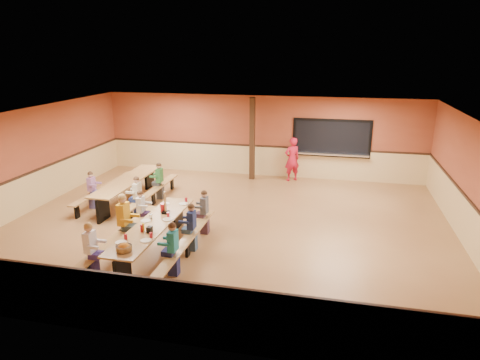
# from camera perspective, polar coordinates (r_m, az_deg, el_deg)

# --- Properties ---
(ground) EXTENTS (12.00, 12.00, 0.00)m
(ground) POSITION_cam_1_polar(r_m,az_deg,el_deg) (11.81, -1.65, -5.95)
(ground) COLOR brown
(ground) RESTS_ON ground
(room_envelope) EXTENTS (12.04, 10.04, 3.02)m
(room_envelope) POSITION_cam_1_polar(r_m,az_deg,el_deg) (11.56, -1.68, -2.80)
(room_envelope) COLOR #97472C
(room_envelope) RESTS_ON ground
(kitchen_pass_through) EXTENTS (2.78, 0.28, 1.38)m
(kitchen_pass_through) POSITION_cam_1_polar(r_m,az_deg,el_deg) (15.80, 12.10, 5.27)
(kitchen_pass_through) COLOR black
(kitchen_pass_through) RESTS_ON ground
(structural_post) EXTENTS (0.18, 0.18, 3.00)m
(structural_post) POSITION_cam_1_polar(r_m,az_deg,el_deg) (15.53, 1.64, 5.48)
(structural_post) COLOR black
(structural_post) RESTS_ON ground
(cafeteria_table_main) EXTENTS (1.91, 3.70, 0.74)m
(cafeteria_table_main) POSITION_cam_1_polar(r_m,az_deg,el_deg) (10.25, -11.44, -6.82)
(cafeteria_table_main) COLOR #9D733E
(cafeteria_table_main) RESTS_ON ground
(cafeteria_table_second) EXTENTS (1.91, 3.70, 0.74)m
(cafeteria_table_second) POSITION_cam_1_polar(r_m,az_deg,el_deg) (13.77, -14.69, -0.80)
(cafeteria_table_second) COLOR #9D733E
(cafeteria_table_second) RESTS_ON ground
(seated_child_white_left) EXTENTS (0.37, 0.30, 1.20)m
(seated_child_white_left) POSITION_cam_1_polar(r_m,az_deg,el_deg) (9.55, -19.28, -8.84)
(seated_child_white_left) COLOR white
(seated_child_white_left) RESTS_ON ground
(seated_adult_yellow) EXTENTS (0.43, 0.35, 1.33)m
(seated_adult_yellow) POSITION_cam_1_polar(r_m,az_deg,el_deg) (10.67, -15.23, -5.32)
(seated_adult_yellow) COLOR gold
(seated_adult_yellow) RESTS_ON ground
(seated_child_grey_left) EXTENTS (0.32, 0.26, 1.11)m
(seated_child_grey_left) POSITION_cam_1_polar(r_m,az_deg,el_deg) (11.48, -13.04, -4.12)
(seated_child_grey_left) COLOR silver
(seated_child_grey_left) RESTS_ON ground
(seated_child_teal_right) EXTENTS (0.35, 0.29, 1.18)m
(seated_child_teal_right) POSITION_cam_1_polar(r_m,az_deg,el_deg) (9.21, -8.90, -9.11)
(seated_child_teal_right) COLOR teal
(seated_child_teal_right) RESTS_ON ground
(seated_child_navy_right) EXTENTS (0.34, 0.28, 1.16)m
(seated_child_navy_right) POSITION_cam_1_polar(r_m,az_deg,el_deg) (10.23, -6.44, -6.31)
(seated_child_navy_right) COLOR navy
(seated_child_navy_right) RESTS_ON ground
(seated_child_char_right) EXTENTS (0.34, 0.28, 1.16)m
(seated_child_char_right) POSITION_cam_1_polar(r_m,az_deg,el_deg) (11.11, -4.75, -4.32)
(seated_child_char_right) COLOR #4B4E54
(seated_child_char_right) RESTS_ON ground
(seated_child_purple_sec) EXTENTS (0.33, 0.27, 1.13)m
(seated_child_purple_sec) POSITION_cam_1_polar(r_m,az_deg,el_deg) (13.58, -19.13, -1.28)
(seated_child_purple_sec) COLOR #8B5A89
(seated_child_purple_sec) RESTS_ON ground
(seated_child_green_sec) EXTENTS (0.35, 0.28, 1.16)m
(seated_child_green_sec) POSITION_cam_1_polar(r_m,az_deg,el_deg) (13.87, -10.66, -0.15)
(seated_child_green_sec) COLOR #307637
(seated_child_green_sec) RESTS_ON ground
(seated_child_tan_sec) EXTENTS (0.35, 0.29, 1.18)m
(seated_child_tan_sec) POSITION_cam_1_polar(r_m,az_deg,el_deg) (12.51, -13.49, -2.22)
(seated_child_tan_sec) COLOR beige
(seated_child_tan_sec) RESTS_ON ground
(standing_woman) EXTENTS (0.70, 0.64, 1.60)m
(standing_woman) POSITION_cam_1_polar(r_m,az_deg,el_deg) (15.61, 6.96, 2.77)
(standing_woman) COLOR red
(standing_woman) RESTS_ON ground
(punch_pitcher) EXTENTS (0.16, 0.16, 0.22)m
(punch_pitcher) POSITION_cam_1_polar(r_m,az_deg,el_deg) (10.80, -10.17, -3.64)
(punch_pitcher) COLOR red
(punch_pitcher) RESTS_ON cafeteria_table_main
(chip_bowl) EXTENTS (0.32, 0.32, 0.15)m
(chip_bowl) POSITION_cam_1_polar(r_m,az_deg,el_deg) (8.96, -15.22, -8.70)
(chip_bowl) COLOR orange
(chip_bowl) RESTS_ON cafeteria_table_main
(napkin_dispenser) EXTENTS (0.10, 0.14, 0.13)m
(napkin_dispenser) POSITION_cam_1_polar(r_m,az_deg,el_deg) (9.70, -11.97, -6.48)
(napkin_dispenser) COLOR black
(napkin_dispenser) RESTS_ON cafeteria_table_main
(condiment_mustard) EXTENTS (0.06, 0.06, 0.17)m
(condiment_mustard) POSITION_cam_1_polar(r_m,az_deg,el_deg) (9.81, -12.80, -6.13)
(condiment_mustard) COLOR yellow
(condiment_mustard) RESTS_ON cafeteria_table_main
(condiment_ketchup) EXTENTS (0.06, 0.06, 0.17)m
(condiment_ketchup) POSITION_cam_1_polar(r_m,az_deg,el_deg) (9.75, -13.00, -6.30)
(condiment_ketchup) COLOR #B2140F
(condiment_ketchup) RESTS_ON cafeteria_table_main
(table_paddle) EXTENTS (0.16, 0.16, 0.56)m
(table_paddle) POSITION_cam_1_polar(r_m,az_deg,el_deg) (10.67, -9.91, -3.72)
(table_paddle) COLOR black
(table_paddle) RESTS_ON cafeteria_table_main
(place_settings) EXTENTS (0.65, 3.30, 0.11)m
(place_settings) POSITION_cam_1_polar(r_m,az_deg,el_deg) (10.15, -11.53, -5.43)
(place_settings) COLOR beige
(place_settings) RESTS_ON cafeteria_table_main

